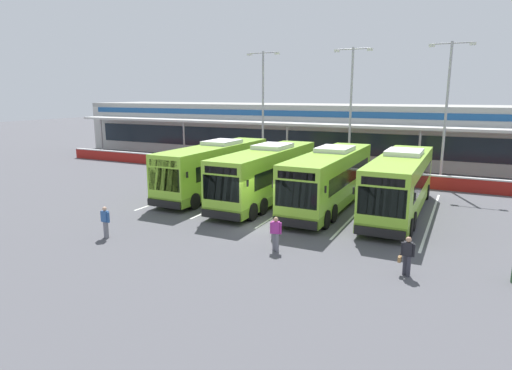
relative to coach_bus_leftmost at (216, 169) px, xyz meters
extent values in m
plane|color=#4C4C51|center=(6.42, -6.07, -1.79)|extent=(200.00, 200.00, 0.00)
cube|color=#B7B7B2|center=(6.42, 20.93, 0.96)|extent=(70.00, 10.00, 5.50)
cube|color=#19232D|center=(6.42, 15.91, 0.51)|extent=(66.00, 0.08, 2.20)
cube|color=navy|center=(6.42, 15.90, 3.36)|extent=(68.00, 0.08, 0.60)
cube|color=beige|center=(6.42, 14.43, 2.41)|extent=(67.00, 3.00, 0.24)
cube|color=gray|center=(6.42, 20.93, 3.96)|extent=(70.00, 10.00, 0.50)
cylinder|color=#999999|center=(-24.58, 13.23, 0.31)|extent=(0.20, 0.20, 4.20)
cylinder|color=#999999|center=(-12.18, 13.23, 0.31)|extent=(0.20, 0.20, 4.20)
cylinder|color=#999999|center=(0.22, 13.23, 0.31)|extent=(0.20, 0.20, 4.20)
cylinder|color=#999999|center=(12.62, 13.23, 0.31)|extent=(0.20, 0.20, 4.20)
cube|color=maroon|center=(6.42, 8.43, -1.29)|extent=(60.00, 0.36, 1.00)
cube|color=#B2B2B2|center=(6.42, 8.43, -0.74)|extent=(60.00, 0.40, 0.10)
cube|color=#8CC633|center=(0.00, -0.04, 0.12)|extent=(2.57, 12.00, 3.19)
cube|color=olive|center=(0.00, -0.04, -1.19)|extent=(2.59, 12.02, 0.56)
cube|color=black|center=(0.00, 0.36, 0.36)|extent=(2.59, 9.60, 0.96)
cube|color=black|center=(-0.01, -5.99, 0.26)|extent=(2.31, 0.10, 1.40)
cube|color=black|center=(-0.01, -6.00, 1.26)|extent=(2.05, 0.08, 0.40)
cube|color=silver|center=(0.00, 0.96, 1.85)|extent=(2.05, 2.80, 0.28)
cube|color=black|center=(-0.01, -6.10, -1.24)|extent=(2.45, 0.16, 0.44)
cube|color=black|center=(1.45, -5.64, 0.61)|extent=(0.08, 0.12, 0.36)
cube|color=black|center=(-1.46, -5.64, 0.61)|extent=(0.08, 0.12, 0.36)
cylinder|color=black|center=(1.20, 4.56, -1.27)|extent=(0.32, 1.04, 1.04)
cylinder|color=black|center=(-1.19, 4.56, -1.27)|extent=(0.32, 1.04, 1.04)
cylinder|color=black|center=(1.19, -3.24, -1.27)|extent=(0.32, 1.04, 1.04)
cylinder|color=black|center=(-1.20, -3.24, -1.27)|extent=(0.32, 1.04, 1.04)
cylinder|color=black|center=(1.19, -4.64, -1.27)|extent=(0.32, 1.04, 1.04)
cylinder|color=black|center=(-1.20, -4.64, -1.27)|extent=(0.32, 1.04, 1.04)
cube|color=#8CC633|center=(4.40, -0.68, 0.12)|extent=(2.57, 12.00, 3.19)
cube|color=olive|center=(4.40, -0.68, -1.19)|extent=(2.59, 12.02, 0.56)
cube|color=black|center=(4.40, -0.28, 0.36)|extent=(2.59, 9.60, 0.96)
cube|color=black|center=(4.39, -6.63, 0.26)|extent=(2.31, 0.10, 1.40)
cube|color=black|center=(4.39, -6.64, 1.26)|extent=(2.05, 0.08, 0.40)
cube|color=silver|center=(4.40, 0.32, 1.85)|extent=(2.05, 2.80, 0.28)
cube|color=black|center=(4.39, -6.74, -1.24)|extent=(2.45, 0.16, 0.44)
cube|color=black|center=(5.84, -6.28, 0.61)|extent=(0.08, 0.12, 0.36)
cube|color=black|center=(2.93, -6.27, 0.61)|extent=(0.08, 0.12, 0.36)
cylinder|color=black|center=(5.60, 3.92, -1.27)|extent=(0.32, 1.04, 1.04)
cylinder|color=black|center=(3.21, 3.93, -1.27)|extent=(0.32, 1.04, 1.04)
cylinder|color=black|center=(5.59, -3.88, -1.27)|extent=(0.32, 1.04, 1.04)
cylinder|color=black|center=(3.20, -3.87, -1.27)|extent=(0.32, 1.04, 1.04)
cylinder|color=black|center=(5.58, -5.28, -1.27)|extent=(0.32, 1.04, 1.04)
cylinder|color=black|center=(3.19, -5.27, -1.27)|extent=(0.32, 1.04, 1.04)
cube|color=#8CC633|center=(8.65, -0.30, 0.12)|extent=(2.57, 12.00, 3.19)
cube|color=olive|center=(8.65, -0.30, -1.19)|extent=(2.59, 12.02, 0.56)
cube|color=black|center=(8.65, 0.10, 0.36)|extent=(2.59, 9.60, 0.96)
cube|color=black|center=(8.64, -6.25, 0.26)|extent=(2.31, 0.10, 1.40)
cube|color=black|center=(8.64, -6.26, 1.26)|extent=(2.05, 0.08, 0.40)
cube|color=silver|center=(8.65, 0.70, 1.85)|extent=(2.05, 2.80, 0.28)
cube|color=black|center=(8.64, -6.36, -1.24)|extent=(2.45, 0.16, 0.44)
cube|color=black|center=(10.09, -5.90, 0.61)|extent=(0.08, 0.12, 0.36)
cube|color=black|center=(7.18, -5.90, 0.61)|extent=(0.08, 0.12, 0.36)
cylinder|color=black|center=(9.85, 4.30, -1.27)|extent=(0.32, 1.04, 1.04)
cylinder|color=black|center=(7.46, 4.30, -1.27)|extent=(0.32, 1.04, 1.04)
cylinder|color=black|center=(9.84, -3.50, -1.27)|extent=(0.32, 1.04, 1.04)
cylinder|color=black|center=(7.45, -3.50, -1.27)|extent=(0.32, 1.04, 1.04)
cylinder|color=black|center=(9.83, -4.90, -1.27)|extent=(0.32, 1.04, 1.04)
cylinder|color=black|center=(7.44, -4.90, -1.27)|extent=(0.32, 1.04, 1.04)
cube|color=#8CC633|center=(12.91, 0.03, 0.12)|extent=(2.57, 12.00, 3.19)
cube|color=olive|center=(12.91, 0.03, -1.19)|extent=(2.59, 12.02, 0.56)
cube|color=black|center=(12.91, 0.43, 0.36)|extent=(2.59, 9.60, 0.96)
cube|color=black|center=(12.90, -5.92, 0.26)|extent=(2.31, 0.10, 1.40)
cube|color=black|center=(12.90, -5.93, 1.26)|extent=(2.05, 0.08, 0.40)
cube|color=silver|center=(12.91, 1.03, 1.85)|extent=(2.05, 2.80, 0.28)
cube|color=black|center=(12.90, -6.03, -1.24)|extent=(2.45, 0.16, 0.44)
cube|color=black|center=(14.35, -5.57, 0.61)|extent=(0.08, 0.12, 0.36)
cube|color=black|center=(11.44, -5.56, 0.61)|extent=(0.08, 0.12, 0.36)
cylinder|color=black|center=(14.11, 4.63, -1.27)|extent=(0.32, 1.04, 1.04)
cylinder|color=black|center=(11.72, 4.64, -1.27)|extent=(0.32, 1.04, 1.04)
cylinder|color=black|center=(14.10, -3.17, -1.27)|extent=(0.32, 1.04, 1.04)
cylinder|color=black|center=(11.71, -3.16, -1.27)|extent=(0.32, 1.04, 1.04)
cylinder|color=black|center=(14.09, -4.57, -1.27)|extent=(0.32, 1.04, 1.04)
cylinder|color=black|center=(11.70, -4.56, -1.27)|extent=(0.32, 1.04, 1.04)
cube|color=silver|center=(-1.98, -0.07, -1.78)|extent=(0.14, 13.00, 0.01)
cube|color=silver|center=(2.22, -0.07, -1.78)|extent=(0.14, 13.00, 0.01)
cube|color=silver|center=(6.42, -0.07, -1.78)|extent=(0.14, 13.00, 0.01)
cube|color=silver|center=(10.62, -0.07, -1.78)|extent=(0.14, 13.00, 0.01)
cube|color=silver|center=(14.82, -0.07, -1.78)|extent=(0.14, 13.00, 0.01)
cube|color=#33333D|center=(14.53, -9.35, -1.37)|extent=(0.14, 0.18, 0.84)
cube|color=#33333D|center=(14.68, -9.48, -1.37)|extent=(0.14, 0.18, 0.84)
cube|color=black|center=(14.61, -9.42, -0.67)|extent=(0.35, 0.23, 0.56)
cube|color=black|center=(14.39, -9.41, -0.69)|extent=(0.09, 0.10, 0.54)
cube|color=black|center=(14.82, -9.42, -0.69)|extent=(0.09, 0.10, 0.54)
sphere|color=tan|center=(14.61, -9.42, -0.28)|extent=(0.22, 0.22, 0.22)
cube|color=olive|center=(14.32, -9.39, -1.16)|extent=(0.13, 0.28, 0.22)
cylinder|color=olive|center=(14.32, -9.39, -0.98)|extent=(0.02, 0.02, 0.16)
cube|color=slate|center=(0.24, -11.15, -1.37)|extent=(0.15, 0.18, 0.84)
cube|color=slate|center=(0.40, -11.28, -1.37)|extent=(0.15, 0.18, 0.84)
cube|color=#2D5693|center=(0.32, -11.21, -0.67)|extent=(0.35, 0.23, 0.56)
cube|color=#2D5693|center=(0.10, -11.21, -0.69)|extent=(0.09, 0.10, 0.54)
cube|color=#2D5693|center=(0.54, -11.22, -0.69)|extent=(0.09, 0.10, 0.54)
sphere|color=tan|center=(0.32, -11.21, -0.28)|extent=(0.22, 0.22, 0.22)
cube|color=slate|center=(7.95, -7.54, -1.53)|extent=(0.14, 0.14, 0.52)
cube|color=slate|center=(7.96, -7.66, -1.53)|extent=(0.14, 0.14, 0.52)
cube|color=#B23838|center=(7.95, -7.60, -1.09)|extent=(0.24, 0.25, 0.35)
cube|color=#B23838|center=(7.86, -7.50, -1.11)|extent=(0.08, 0.08, 0.33)
cube|color=#B23838|center=(8.05, -7.70, -1.11)|extent=(0.08, 0.08, 0.33)
sphere|color=#DBB293|center=(7.95, -7.60, -0.85)|extent=(0.14, 0.14, 0.14)
cube|color=slate|center=(8.68, -9.11, -1.37)|extent=(0.18, 0.21, 0.84)
cube|color=slate|center=(8.87, -9.19, -1.37)|extent=(0.18, 0.21, 0.84)
cube|color=#A32D89|center=(8.78, -9.15, -0.67)|extent=(0.38, 0.30, 0.56)
cube|color=#A32D89|center=(8.56, -9.20, -0.69)|extent=(0.11, 0.12, 0.54)
cube|color=#A32D89|center=(8.99, -9.09, -0.69)|extent=(0.11, 0.12, 0.54)
sphere|color=tan|center=(8.78, -9.15, -0.28)|extent=(0.22, 0.22, 0.22)
cylinder|color=#9E9EA3|center=(-1.33, 10.88, 3.71)|extent=(0.20, 0.20, 11.00)
cylinder|color=#9E9EA3|center=(-1.33, 10.88, 9.06)|extent=(2.80, 0.10, 0.10)
cube|color=silver|center=(-2.73, 10.88, 8.96)|extent=(0.44, 0.28, 0.20)
cube|color=silver|center=(0.07, 10.88, 8.96)|extent=(0.44, 0.28, 0.20)
cylinder|color=#9E9EA3|center=(6.99, 11.05, 3.71)|extent=(0.20, 0.20, 11.00)
cylinder|color=#9E9EA3|center=(6.99, 11.05, 9.06)|extent=(2.80, 0.10, 0.10)
cube|color=silver|center=(5.59, 11.05, 8.96)|extent=(0.44, 0.28, 0.20)
cube|color=silver|center=(8.39, 11.05, 8.96)|extent=(0.44, 0.28, 0.20)
cylinder|color=#9E9EA3|center=(14.64, 10.10, 3.71)|extent=(0.20, 0.20, 11.00)
cylinder|color=#9E9EA3|center=(14.64, 10.10, 9.06)|extent=(2.80, 0.10, 0.10)
cube|color=silver|center=(13.24, 10.10, 8.96)|extent=(0.44, 0.28, 0.20)
cube|color=silver|center=(16.04, 10.10, 8.96)|extent=(0.44, 0.28, 0.20)
camera|label=1|loc=(16.35, -26.67, 5.34)|focal=30.39mm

